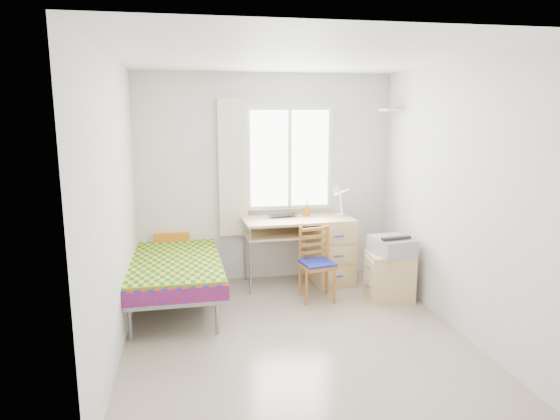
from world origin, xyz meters
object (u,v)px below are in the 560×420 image
(desk, at_px, (326,247))
(printer, at_px, (392,245))
(bed, at_px, (175,261))
(chair, at_px, (317,259))
(cabinet, at_px, (389,276))

(desk, distance_m, printer, 0.94)
(bed, height_order, desk, bed)
(chair, distance_m, printer, 0.87)
(bed, height_order, cabinet, bed)
(bed, relative_size, cabinet, 4.00)
(bed, xyz_separation_m, printer, (2.43, -0.47, 0.19))
(bed, bearing_deg, desk, 6.25)
(chair, distance_m, cabinet, 0.86)
(chair, relative_size, cabinet, 1.55)
(desk, xyz_separation_m, printer, (0.57, -0.72, 0.19))
(cabinet, bearing_deg, desk, 134.01)
(chair, xyz_separation_m, printer, (0.83, -0.19, 0.17))
(printer, bearing_deg, desk, 119.40)
(chair, relative_size, printer, 1.62)
(cabinet, height_order, printer, printer)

